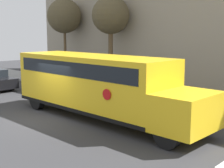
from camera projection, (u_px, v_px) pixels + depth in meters
The scene contains 5 objects.
ground_plane at pixel (46, 118), 14.65m from camera, with size 60.00×60.00×0.00m, color #333335.
sidewalk_strip at pixel (135, 97), 19.23m from camera, with size 44.00×3.00×0.15m.
school_bus at pixel (97, 82), 14.47m from camera, with size 10.34×2.57×2.92m.
tree_near_sidewalk at pixel (64, 16), 28.10m from camera, with size 3.10×3.10×7.02m.
tree_far_sidewalk at pixel (111, 16), 24.20m from camera, with size 2.95×2.95×6.81m.
Camera 1 is at (12.12, -8.00, 3.95)m, focal length 50.00 mm.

